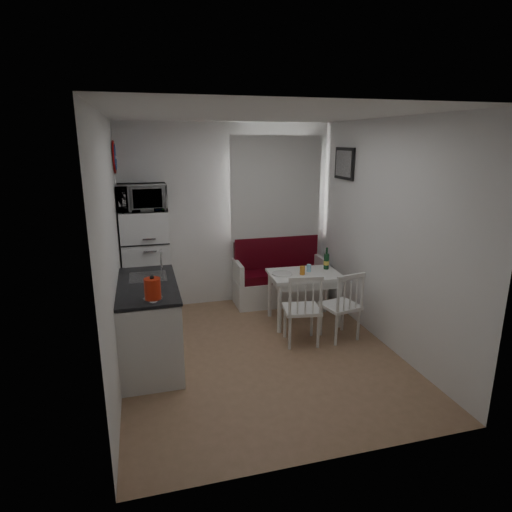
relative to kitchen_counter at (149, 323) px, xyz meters
The scene contains 22 objects.
floor 1.29m from the kitchen_counter, ahead, with size 3.00×3.50×0.02m, color #94704F.
ceiling 2.46m from the kitchen_counter, ahead, with size 3.00×3.50×0.02m, color white.
wall_back 2.17m from the kitchen_counter, 53.04° to the left, with size 3.00×0.02×2.60m, color white.
wall_front 2.41m from the kitchen_counter, 57.81° to the right, with size 3.00×0.02×2.60m, color white.
wall_left 0.91m from the kitchen_counter, 152.61° to the right, with size 0.02×3.50×2.60m, color white.
wall_right 2.83m from the kitchen_counter, ahead, with size 0.02×3.50×2.60m, color white.
window 2.72m from the kitchen_counter, 39.47° to the left, with size 1.22×0.06×1.47m, color white.
curtain 2.71m from the kitchen_counter, 38.19° to the left, with size 1.35×0.02×1.50m, color silver.
kitchen_counter is the anchor object (origin of this frame).
wall_sign 2.15m from the kitchen_counter, 101.80° to the left, with size 0.40×0.40×0.03m, color navy.
picture_frame 3.25m from the kitchen_counter, 19.45° to the left, with size 0.04×0.52×0.42m, color black.
bench 2.35m from the kitchen_counter, 35.27° to the left, with size 1.35×0.52×0.96m.
dining_table 2.08m from the kitchen_counter, 15.74° to the left, with size 0.94×0.69×0.68m.
chair_left 1.75m from the kitchen_counter, ahead, with size 0.47×0.45×0.47m.
chair_right 2.25m from the kitchen_counter, ahead, with size 0.47×0.46×0.46m.
fridge 1.28m from the kitchen_counter, 89.10° to the left, with size 0.59×0.59×1.49m, color white.
microwave 1.69m from the kitchen_counter, 89.06° to the left, with size 0.61×0.41×0.34m, color white.
kettle 0.78m from the kitchen_counter, 84.72° to the right, with size 0.18×0.18×0.24m, color red.
wine_bottle 2.47m from the kitchen_counter, 15.77° to the left, with size 0.07×0.07×0.29m, color #143F21, non-canonical shape.
drinking_glass_orange 2.03m from the kitchen_counter, 14.76° to the left, with size 0.07×0.07×0.11m, color orange.
drinking_glass_blue 2.18m from the kitchen_counter, 16.44° to the left, with size 0.06×0.06×0.10m, color #90CFF4.
plate 1.81m from the kitchen_counter, 18.95° to the left, with size 0.26×0.26×0.02m, color white.
Camera 1 is at (-1.20, -4.25, 2.36)m, focal length 30.00 mm.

